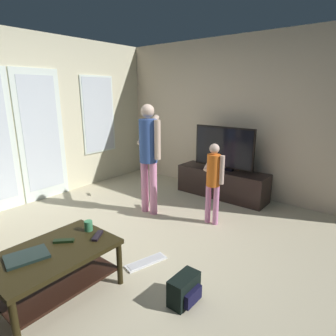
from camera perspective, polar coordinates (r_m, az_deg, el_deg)
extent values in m
cube|color=beige|center=(3.20, -9.60, -17.24)|extent=(5.30, 4.63, 0.02)
cube|color=beige|center=(4.70, -29.42, 8.17)|extent=(5.30, 0.06, 2.55)
cube|color=white|center=(4.87, -24.18, 5.71)|extent=(0.74, 0.02, 2.06)
cube|color=silver|center=(4.85, -24.17, 6.28)|extent=(0.58, 0.01, 1.76)
cube|color=white|center=(5.44, -13.88, 10.38)|extent=(0.70, 0.02, 1.39)
cube|color=silver|center=(5.43, -13.78, 10.38)|extent=(0.64, 0.01, 1.33)
cube|color=beige|center=(4.85, 13.73, 9.83)|extent=(0.06, 4.63, 2.55)
cube|color=black|center=(2.58, -22.19, -15.54)|extent=(0.97, 0.64, 0.04)
cube|color=black|center=(2.73, -21.59, -20.41)|extent=(0.89, 0.56, 0.02)
cylinder|color=black|center=(2.35, -28.46, -26.39)|extent=(0.05, 0.05, 0.40)
cylinder|color=black|center=(2.71, -9.77, -18.51)|extent=(0.05, 0.05, 0.40)
cylinder|color=black|center=(3.10, -16.96, -14.31)|extent=(0.05, 0.05, 0.40)
cube|color=black|center=(4.76, 10.84, -2.98)|extent=(0.44, 1.49, 0.46)
cube|color=black|center=(4.48, 19.16, -4.43)|extent=(0.37, 0.02, 0.26)
cube|color=black|center=(4.69, 10.99, -0.06)|extent=(0.08, 0.36, 0.04)
cube|color=black|center=(4.61, 11.21, 4.13)|extent=(0.04, 1.02, 0.66)
cube|color=black|center=(4.59, 11.09, 4.09)|extent=(0.00, 0.97, 0.61)
cylinder|color=pink|center=(3.97, -2.97, -4.21)|extent=(0.10, 0.10, 0.75)
cylinder|color=pink|center=(4.07, -4.71, -3.73)|extent=(0.10, 0.10, 0.75)
cylinder|color=#35539C|center=(3.85, -4.03, 5.47)|extent=(0.24, 0.24, 0.59)
sphere|color=beige|center=(3.81, -4.14, 11.43)|extent=(0.18, 0.18, 0.18)
cylinder|color=beige|center=(3.74, -2.15, 5.70)|extent=(0.08, 0.08, 0.52)
cylinder|color=beige|center=(4.09, -3.98, 7.68)|extent=(0.44, 0.09, 0.42)
cube|color=white|center=(4.25, -2.20, 5.60)|extent=(0.12, 0.04, 0.12)
cylinder|color=pink|center=(3.75, 9.65, -7.49)|extent=(0.07, 0.07, 0.52)
cylinder|color=pink|center=(3.79, 8.10, -7.14)|extent=(0.07, 0.07, 0.52)
cylinder|color=orange|center=(3.62, 9.17, -0.47)|extent=(0.17, 0.17, 0.41)
sphere|color=beige|center=(3.55, 9.36, 3.88)|extent=(0.13, 0.13, 0.13)
cylinder|color=beige|center=(3.56, 10.84, -0.41)|extent=(0.06, 0.06, 0.36)
cylinder|color=beige|center=(3.77, 8.65, 1.66)|extent=(0.33, 0.08, 0.27)
cube|color=white|center=(3.92, 9.55, 0.48)|extent=(0.13, 0.05, 0.11)
cube|color=black|center=(2.54, 3.24, -23.21)|extent=(0.29, 0.15, 0.24)
cube|color=black|center=(2.52, 5.12, -24.50)|extent=(0.20, 0.04, 0.12)
cube|color=white|center=(3.05, -4.45, -18.45)|extent=(0.46, 0.24, 0.02)
cube|color=silver|center=(3.04, -4.45, -18.27)|extent=(0.41, 0.20, 0.00)
cube|color=black|center=(2.55, -26.64, -15.72)|extent=(0.35, 0.29, 0.02)
cylinder|color=#388253|center=(2.77, -15.78, -11.17)|extent=(0.08, 0.08, 0.10)
cube|color=black|center=(2.66, -20.35, -13.61)|extent=(0.16, 0.16, 0.02)
cube|color=black|center=(2.66, -14.06, -13.13)|extent=(0.17, 0.13, 0.02)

